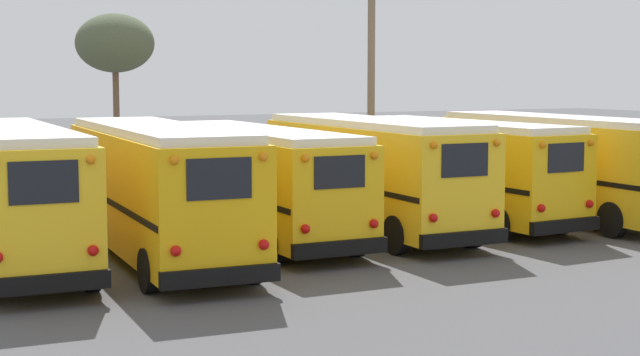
% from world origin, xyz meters
% --- Properties ---
extents(ground_plane, '(160.00, 160.00, 0.00)m').
position_xyz_m(ground_plane, '(0.00, 0.00, 0.00)').
color(ground_plane, '#4C4C4F').
extents(school_bus_0, '(2.85, 10.47, 3.32)m').
position_xyz_m(school_bus_0, '(-8.40, -0.31, 1.80)').
color(school_bus_0, yellow).
rests_on(school_bus_0, ground).
extents(school_bus_1, '(3.07, 10.56, 3.30)m').
position_xyz_m(school_bus_1, '(-5.04, -1.06, 1.79)').
color(school_bus_1, '#EAAA0F').
rests_on(school_bus_1, ground).
extents(school_bus_2, '(2.56, 10.34, 3.07)m').
position_xyz_m(school_bus_2, '(-1.68, 0.62, 1.67)').
color(school_bus_2, yellow).
rests_on(school_bus_2, ground).
extents(school_bus_3, '(2.66, 9.72, 3.28)m').
position_xyz_m(school_bus_3, '(1.68, 0.05, 1.78)').
color(school_bus_3, yellow).
rests_on(school_bus_3, ground).
extents(school_bus_4, '(2.86, 9.59, 3.13)m').
position_xyz_m(school_bus_4, '(5.04, 0.55, 1.70)').
color(school_bus_4, yellow).
rests_on(school_bus_4, ground).
extents(school_bus_5, '(2.64, 10.33, 3.24)m').
position_xyz_m(school_bus_5, '(8.40, -0.14, 1.76)').
color(school_bus_5, yellow).
rests_on(school_bus_5, ground).
extents(utility_pole, '(1.80, 0.30, 8.91)m').
position_xyz_m(utility_pole, '(7.02, 9.47, 4.60)').
color(utility_pole, '#75604C').
rests_on(utility_pole, ground).
extents(bare_tree_1, '(3.39, 3.39, 7.17)m').
position_xyz_m(bare_tree_1, '(-1.05, 17.66, 5.86)').
color(bare_tree_1, brown).
rests_on(bare_tree_1, ground).
extents(fence_line, '(24.85, 0.06, 1.42)m').
position_xyz_m(fence_line, '(0.00, 7.44, 0.99)').
color(fence_line, '#939399').
rests_on(fence_line, ground).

